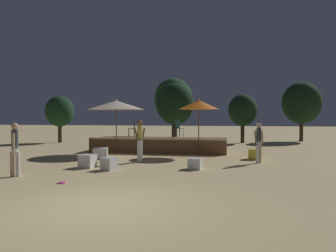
# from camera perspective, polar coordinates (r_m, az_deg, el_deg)

# --- Properties ---
(ground_plane) EXTENTS (120.00, 120.00, 0.00)m
(ground_plane) POSITION_cam_1_polar(r_m,az_deg,el_deg) (7.46, -11.48, -13.44)
(ground_plane) COLOR tan
(wooden_deck) EXTENTS (7.29, 2.57, 0.81)m
(wooden_deck) POSITION_cam_1_polar(r_m,az_deg,el_deg) (18.19, -1.38, -3.28)
(wooden_deck) COLOR brown
(wooden_deck) RESTS_ON ground
(patio_umbrella_0) EXTENTS (2.02, 2.02, 2.83)m
(patio_umbrella_0) POSITION_cam_1_polar(r_m,az_deg,el_deg) (16.40, 5.37, 3.69)
(patio_umbrella_0) COLOR brown
(patio_umbrella_0) RESTS_ON ground
(patio_umbrella_1) EXTENTS (2.95, 2.95, 2.84)m
(patio_umbrella_1) POSITION_cam_1_polar(r_m,az_deg,el_deg) (17.22, -9.02, 3.61)
(patio_umbrella_1) COLOR brown
(patio_umbrella_1) RESTS_ON ground
(cube_seat_0) EXTENTS (0.79, 0.79, 0.50)m
(cube_seat_0) POSITION_cam_1_polar(r_m,az_deg,el_deg) (15.38, -11.69, -4.67)
(cube_seat_0) COLOR white
(cube_seat_0) RESTS_ON ground
(cube_seat_1) EXTENTS (0.60, 0.60, 0.45)m
(cube_seat_1) POSITION_cam_1_polar(r_m,az_deg,el_deg) (12.12, -10.21, -6.49)
(cube_seat_1) COLOR white
(cube_seat_1) RESTS_ON ground
(cube_seat_2) EXTENTS (0.52, 0.52, 0.46)m
(cube_seat_2) POSITION_cam_1_polar(r_m,az_deg,el_deg) (15.39, 14.72, -4.76)
(cube_seat_2) COLOR yellow
(cube_seat_2) RESTS_ON ground
(cube_seat_3) EXTENTS (0.51, 0.51, 0.40)m
(cube_seat_3) POSITION_cam_1_polar(r_m,az_deg,el_deg) (12.17, 4.75, -6.56)
(cube_seat_3) COLOR white
(cube_seat_3) RESTS_ON ground
(cube_seat_4) EXTENTS (0.58, 0.58, 0.49)m
(cube_seat_4) POSITION_cam_1_polar(r_m,az_deg,el_deg) (12.87, -13.84, -5.94)
(cube_seat_4) COLOR white
(cube_seat_4) RESTS_ON ground
(person_0) EXTENTS (0.40, 0.35, 1.67)m
(person_0) POSITION_cam_1_polar(r_m,az_deg,el_deg) (14.12, 15.53, -2.49)
(person_0) COLOR white
(person_0) RESTS_ON ground
(person_1) EXTENTS (0.44, 0.48, 1.79)m
(person_1) POSITION_cam_1_polar(r_m,az_deg,el_deg) (13.90, -4.93, -2.27)
(person_1) COLOR white
(person_1) RESTS_ON ground
(person_2) EXTENTS (0.29, 0.44, 1.74)m
(person_2) POSITION_cam_1_polar(r_m,az_deg,el_deg) (11.65, -25.12, -3.38)
(person_2) COLOR tan
(person_2) RESTS_ON ground
(bistro_chair_0) EXTENTS (0.45, 0.44, 0.90)m
(bistro_chair_0) POSITION_cam_1_polar(r_m,az_deg,el_deg) (18.53, -6.11, -0.14)
(bistro_chair_0) COLOR #1E4C47
(bistro_chair_0) RESTS_ON wooden_deck
(bistro_chair_1) EXTENTS (0.47, 0.47, 0.90)m
(bistro_chair_1) POSITION_cam_1_polar(r_m,az_deg,el_deg) (18.75, 1.84, -0.11)
(bistro_chair_1) COLOR #1E4C47
(bistro_chair_1) RESTS_ON wooden_deck
(frisbee_disc) EXTENTS (0.23, 0.23, 0.03)m
(frisbee_disc) POSITION_cam_1_polar(r_m,az_deg,el_deg) (10.10, -18.04, -9.38)
(frisbee_disc) COLOR #E54C99
(frisbee_disc) RESTS_ON ground
(background_tree_0) EXTENTS (2.64, 2.64, 4.27)m
(background_tree_0) POSITION_cam_1_polar(r_m,az_deg,el_deg) (22.75, 1.25, 3.85)
(background_tree_0) COLOR #3D2B1C
(background_tree_0) RESTS_ON ground
(background_tree_1) EXTENTS (3.36, 3.36, 5.31)m
(background_tree_1) POSITION_cam_1_polar(r_m,az_deg,el_deg) (28.86, 0.93, 4.69)
(background_tree_1) COLOR #3D2B1C
(background_tree_1) RESTS_ON ground
(background_tree_2) EXTENTS (2.10, 2.10, 3.57)m
(background_tree_2) POSITION_cam_1_polar(r_m,az_deg,el_deg) (24.58, 12.87, 2.71)
(background_tree_2) COLOR #3D2B1C
(background_tree_2) RESTS_ON ground
(background_tree_3) EXTENTS (2.98, 2.98, 4.63)m
(background_tree_3) POSITION_cam_1_polar(r_m,az_deg,el_deg) (27.57, 22.24, 3.73)
(background_tree_3) COLOR #3D2B1C
(background_tree_3) RESTS_ON ground
(background_tree_4) EXTENTS (2.09, 2.09, 3.48)m
(background_tree_4) POSITION_cam_1_polar(r_m,az_deg,el_deg) (25.57, -18.34, 2.42)
(background_tree_4) COLOR #3D2B1C
(background_tree_4) RESTS_ON ground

